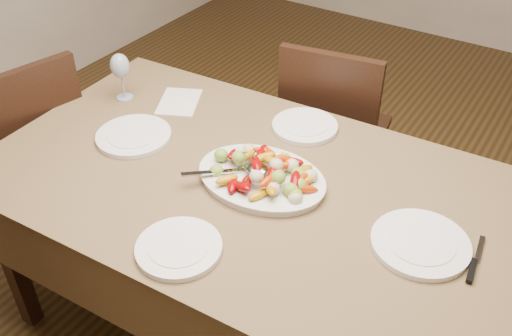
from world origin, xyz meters
The scene contains 14 objects.
floor centered at (0.00, 0.00, 0.00)m, with size 6.00×6.00×0.00m, color #3B2812.
dining_table centered at (-0.21, -0.18, 0.38)m, with size 1.84×1.04×0.76m, color brown.
chair_far centered at (-0.30, 0.64, 0.47)m, with size 0.42×0.42×0.95m, color black, non-canonical shape.
chair_left centered at (-1.35, -0.25, 0.47)m, with size 0.42×0.42×0.95m, color black, non-canonical shape.
serving_platter centered at (-0.20, -0.16, 0.77)m, with size 0.42×0.31×0.02m, color white.
roasted_vegetables centered at (-0.20, -0.16, 0.83)m, with size 0.35×0.23×0.09m, color #7A0203, non-canonical shape.
serving_spoon centered at (-0.26, -0.20, 0.81)m, with size 0.28×0.06×0.03m, color #9EA0A8, non-canonical shape.
plate_left centered at (-0.72, -0.20, 0.77)m, with size 0.27×0.27×0.02m, color white.
plate_right centered at (0.34, -0.16, 0.77)m, with size 0.28×0.28×0.02m, color white.
plate_far centered at (-0.23, 0.19, 0.77)m, with size 0.24×0.24×0.02m, color white.
plate_near centered at (-0.23, -0.55, 0.77)m, with size 0.25×0.25×0.02m, color white.
wine_glass centered at (-0.95, 0.00, 0.86)m, with size 0.08×0.08×0.20m, color #8C99A5, non-canonical shape.
menu_card centered at (-0.75, 0.09, 0.76)m, with size 0.15×0.21×0.00m, color silver.
table_knife centered at (0.49, -0.14, 0.76)m, with size 0.02×0.20×0.01m, color #9EA0A8, non-canonical shape.
Camera 1 is at (0.57, -1.39, 1.92)m, focal length 40.00 mm.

